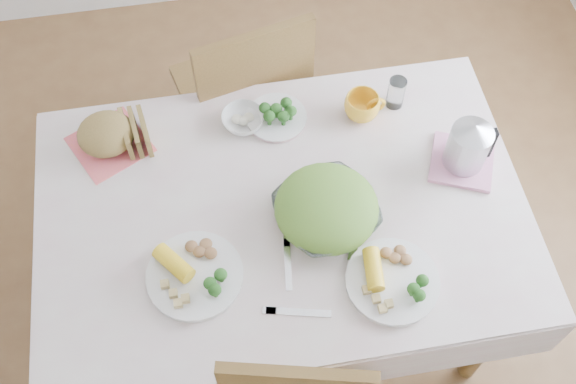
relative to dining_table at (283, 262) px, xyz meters
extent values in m
plane|color=brown|center=(0.00, 0.00, -0.38)|extent=(3.60, 3.60, 0.00)
cube|color=brown|center=(0.00, 0.00, 0.00)|extent=(1.40, 0.90, 0.75)
cube|color=beige|center=(0.00, 0.00, 0.38)|extent=(1.50, 1.00, 0.01)
cube|color=brown|center=(-0.05, 0.71, 0.09)|extent=(0.54, 0.54, 0.99)
imported|color=white|center=(0.12, -0.06, 0.42)|extent=(0.37, 0.37, 0.07)
cylinder|color=white|center=(-0.29, -0.19, 0.40)|extent=(0.35, 0.35, 0.02)
cylinder|color=white|center=(0.27, -0.30, 0.40)|extent=(0.36, 0.36, 0.02)
cylinder|color=beige|center=(0.04, 0.34, 0.40)|extent=(0.21, 0.21, 0.02)
cube|color=#EC6164|center=(-0.51, 0.33, 0.39)|extent=(0.30, 0.30, 0.00)
ellipsoid|color=brown|center=(-0.51, 0.33, 0.45)|extent=(0.22, 0.21, 0.11)
imported|color=white|center=(-0.08, 0.34, 0.41)|extent=(0.19, 0.19, 0.04)
imported|color=yellow|center=(0.32, 0.31, 0.43)|extent=(0.12, 0.12, 0.09)
cylinder|color=white|center=(0.44, 0.34, 0.45)|extent=(0.06, 0.06, 0.11)
cube|color=pink|center=(0.59, 0.07, 0.40)|extent=(0.25, 0.25, 0.02)
cylinder|color=#B2B5BA|center=(0.59, 0.07, 0.51)|extent=(0.15, 0.15, 0.18)
cube|color=silver|center=(-0.02, -0.19, 0.39)|extent=(0.04, 0.17, 0.00)
cube|color=silver|center=(0.21, -0.11, 0.39)|extent=(0.10, 0.21, 0.00)
cube|color=silver|center=(-0.01, -0.34, 0.39)|extent=(0.18, 0.06, 0.00)
camera|label=1|loc=(-0.16, -1.02, 2.18)|focal=42.00mm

